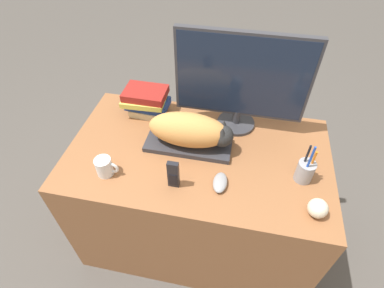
{
  "coord_description": "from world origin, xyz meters",
  "views": [
    {
      "loc": [
        0.16,
        -0.58,
        1.71
      ],
      "look_at": [
        -0.03,
        0.33,
        0.77
      ],
      "focal_mm": 28.0,
      "sensor_mm": 36.0,
      "label": 1
    }
  ],
  "objects_px": {
    "keyboard": "(188,144)",
    "baseball": "(318,208)",
    "computer_mouse": "(220,182)",
    "phone": "(173,175)",
    "cat": "(192,130)",
    "monitor": "(242,80)",
    "pen_cup": "(305,171)",
    "book_stack": "(146,101)",
    "coffee_mug": "(105,167)"
  },
  "relations": [
    {
      "from": "book_stack",
      "to": "pen_cup",
      "type": "bearing_deg",
      "value": -20.9
    },
    {
      "from": "pen_cup",
      "to": "phone",
      "type": "height_order",
      "value": "pen_cup"
    },
    {
      "from": "cat",
      "to": "baseball",
      "type": "xyz_separation_m",
      "value": [
        0.53,
        -0.25,
        -0.07
      ]
    },
    {
      "from": "monitor",
      "to": "book_stack",
      "type": "distance_m",
      "value": 0.5
    },
    {
      "from": "keyboard",
      "to": "monitor",
      "type": "bearing_deg",
      "value": 44.58
    },
    {
      "from": "cat",
      "to": "coffee_mug",
      "type": "xyz_separation_m",
      "value": [
        -0.33,
        -0.23,
        -0.06
      ]
    },
    {
      "from": "keyboard",
      "to": "phone",
      "type": "distance_m",
      "value": 0.24
    },
    {
      "from": "keyboard",
      "to": "book_stack",
      "type": "height_order",
      "value": "book_stack"
    },
    {
      "from": "baseball",
      "to": "book_stack",
      "type": "bearing_deg",
      "value": 150.48
    },
    {
      "from": "monitor",
      "to": "pen_cup",
      "type": "bearing_deg",
      "value": -43.14
    },
    {
      "from": "coffee_mug",
      "to": "pen_cup",
      "type": "distance_m",
      "value": 0.83
    },
    {
      "from": "coffee_mug",
      "to": "phone",
      "type": "bearing_deg",
      "value": -0.79
    },
    {
      "from": "cat",
      "to": "phone",
      "type": "height_order",
      "value": "cat"
    },
    {
      "from": "computer_mouse",
      "to": "monitor",
      "type": "bearing_deg",
      "value": 86.13
    },
    {
      "from": "pen_cup",
      "to": "computer_mouse",
      "type": "bearing_deg",
      "value": -163.25
    },
    {
      "from": "baseball",
      "to": "pen_cup",
      "type": "bearing_deg",
      "value": 103.64
    },
    {
      "from": "pen_cup",
      "to": "book_stack",
      "type": "bearing_deg",
      "value": 159.1
    },
    {
      "from": "keyboard",
      "to": "baseball",
      "type": "height_order",
      "value": "baseball"
    },
    {
      "from": "keyboard",
      "to": "computer_mouse",
      "type": "relative_size",
      "value": 3.75
    },
    {
      "from": "computer_mouse",
      "to": "phone",
      "type": "relative_size",
      "value": 0.78
    },
    {
      "from": "cat",
      "to": "phone",
      "type": "distance_m",
      "value": 0.23
    },
    {
      "from": "computer_mouse",
      "to": "coffee_mug",
      "type": "bearing_deg",
      "value": -175.87
    },
    {
      "from": "cat",
      "to": "book_stack",
      "type": "xyz_separation_m",
      "value": [
        -0.28,
        0.2,
        -0.03
      ]
    },
    {
      "from": "coffee_mug",
      "to": "monitor",
      "type": "bearing_deg",
      "value": 39.75
    },
    {
      "from": "pen_cup",
      "to": "cat",
      "type": "bearing_deg",
      "value": 169.46
    },
    {
      "from": "monitor",
      "to": "phone",
      "type": "distance_m",
      "value": 0.51
    },
    {
      "from": "phone",
      "to": "baseball",
      "type": "bearing_deg",
      "value": -2.53
    },
    {
      "from": "computer_mouse",
      "to": "book_stack",
      "type": "height_order",
      "value": "book_stack"
    },
    {
      "from": "cat",
      "to": "book_stack",
      "type": "relative_size",
      "value": 1.66
    },
    {
      "from": "monitor",
      "to": "book_stack",
      "type": "bearing_deg",
      "value": 179.39
    },
    {
      "from": "keyboard",
      "to": "monitor",
      "type": "height_order",
      "value": "monitor"
    },
    {
      "from": "keyboard",
      "to": "phone",
      "type": "bearing_deg",
      "value": -92.96
    },
    {
      "from": "computer_mouse",
      "to": "baseball",
      "type": "bearing_deg",
      "value": -9.67
    },
    {
      "from": "computer_mouse",
      "to": "phone",
      "type": "distance_m",
      "value": 0.2
    },
    {
      "from": "cat",
      "to": "baseball",
      "type": "relative_size",
      "value": 5.04
    },
    {
      "from": "keyboard",
      "to": "computer_mouse",
      "type": "distance_m",
      "value": 0.26
    },
    {
      "from": "book_stack",
      "to": "coffee_mug",
      "type": "bearing_deg",
      "value": -96.53
    },
    {
      "from": "computer_mouse",
      "to": "pen_cup",
      "type": "bearing_deg",
      "value": 16.75
    },
    {
      "from": "monitor",
      "to": "book_stack",
      "type": "xyz_separation_m",
      "value": [
        -0.46,
        0.0,
        -0.19
      ]
    },
    {
      "from": "pen_cup",
      "to": "baseball",
      "type": "bearing_deg",
      "value": -76.36
    },
    {
      "from": "cat",
      "to": "book_stack",
      "type": "bearing_deg",
      "value": 143.92
    },
    {
      "from": "computer_mouse",
      "to": "pen_cup",
      "type": "height_order",
      "value": "pen_cup"
    },
    {
      "from": "keyboard",
      "to": "cat",
      "type": "height_order",
      "value": "cat"
    },
    {
      "from": "cat",
      "to": "monitor",
      "type": "height_order",
      "value": "monitor"
    },
    {
      "from": "computer_mouse",
      "to": "phone",
      "type": "height_order",
      "value": "phone"
    },
    {
      "from": "monitor",
      "to": "pen_cup",
      "type": "xyz_separation_m",
      "value": [
        0.31,
        -0.29,
        -0.21
      ]
    },
    {
      "from": "keyboard",
      "to": "monitor",
      "type": "relative_size",
      "value": 0.66
    },
    {
      "from": "coffee_mug",
      "to": "baseball",
      "type": "distance_m",
      "value": 0.86
    },
    {
      "from": "computer_mouse",
      "to": "baseball",
      "type": "height_order",
      "value": "baseball"
    },
    {
      "from": "keyboard",
      "to": "computer_mouse",
      "type": "xyz_separation_m",
      "value": [
        0.17,
        -0.19,
        0.0
      ]
    }
  ]
}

